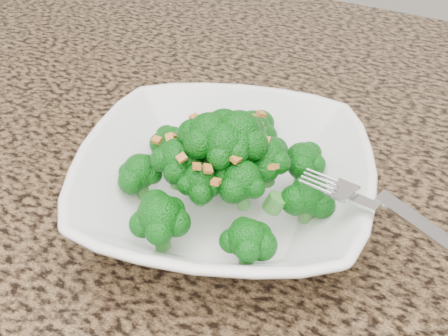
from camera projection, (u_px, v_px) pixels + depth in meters
The scene contains 5 objects.
granite_counter at pixel (204, 211), 0.53m from camera, with size 1.64×1.04×0.03m, color brown.
bowl at pixel (224, 185), 0.49m from camera, with size 0.25×0.25×0.06m, color white.
broccoli_pile at pixel (224, 125), 0.45m from camera, with size 0.22×0.22×0.06m, color #0A5F0D, non-canonical shape.
garlic_topping at pixel (224, 88), 0.43m from camera, with size 0.13×0.13×0.01m, color #BF752E, non-canonical shape.
fork at pixel (370, 205), 0.41m from camera, with size 0.19×0.03×0.01m, color silver, non-canonical shape.
Camera 1 is at (0.20, -0.04, 1.24)m, focal length 45.00 mm.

